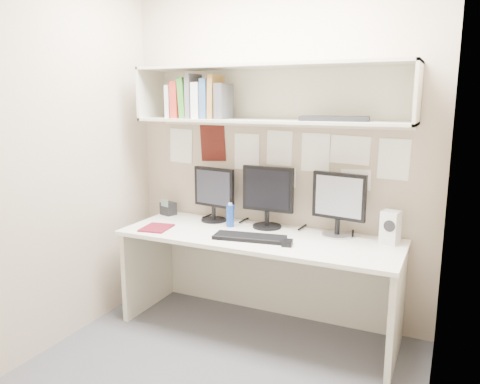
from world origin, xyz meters
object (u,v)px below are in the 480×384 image
at_px(monitor_left, 214,192).
at_px(speaker, 390,227).
at_px(monitor_right, 339,202).
at_px(keyboard, 250,237).
at_px(desk_phone, 168,208).
at_px(maroon_notebook, 157,228).
at_px(monitor_center, 268,194).
at_px(desk, 258,283).

height_order(monitor_left, speaker, monitor_left).
bearing_deg(monitor_left, monitor_right, 8.66).
bearing_deg(keyboard, desk_phone, 149.93).
height_order(monitor_right, desk_phone, monitor_right).
bearing_deg(monitor_left, keyboard, -27.76).
bearing_deg(desk_phone, monitor_left, 18.01).
height_order(monitor_right, maroon_notebook, monitor_right).
bearing_deg(monitor_right, desk_phone, -170.88).
height_order(keyboard, desk_phone, desk_phone).
bearing_deg(maroon_notebook, speaker, 4.18).
relative_size(monitor_center, desk_phone, 3.32).
distance_m(desk, speaker, 1.01).
bearing_deg(desk, desk_phone, 166.11).
height_order(desk, monitor_right, monitor_right).
relative_size(desk, monitor_right, 4.43).
xyz_separation_m(monitor_left, maroon_notebook, (-0.28, -0.39, -0.23)).
xyz_separation_m(monitor_center, desk_phone, (-0.90, 0.01, -0.20)).
relative_size(keyboard, maroon_notebook, 2.08).
distance_m(desk, monitor_right, 0.83).
xyz_separation_m(desk, maroon_notebook, (-0.76, -0.17, 0.37)).
relative_size(monitor_center, monitor_right, 1.03).
bearing_deg(desk, monitor_center, 95.45).
height_order(maroon_notebook, desk_phone, desk_phone).
xyz_separation_m(desk, speaker, (0.87, 0.19, 0.48)).
height_order(desk, desk_phone, desk_phone).
distance_m(monitor_left, maroon_notebook, 0.53).
bearing_deg(monitor_left, speaker, 7.54).
bearing_deg(keyboard, maroon_notebook, 175.17).
xyz_separation_m(monitor_left, monitor_right, (0.99, -0.00, 0.01)).
xyz_separation_m(desk, desk_phone, (-0.92, 0.23, 0.42)).
xyz_separation_m(keyboard, speaker, (0.89, 0.31, 0.10)).
bearing_deg(monitor_right, monitor_left, -170.58).
xyz_separation_m(desk, monitor_center, (-0.02, 0.22, 0.62)).
relative_size(monitor_left, speaker, 1.90).
distance_m(monitor_right, keyboard, 0.67).
xyz_separation_m(monitor_center, keyboard, (0.00, -0.34, -0.24)).
relative_size(monitor_center, keyboard, 0.93).
bearing_deg(monitor_center, monitor_left, -179.82).
bearing_deg(keyboard, monitor_right, 23.40).
height_order(monitor_center, desk_phone, monitor_center).
distance_m(keyboard, speaker, 0.95).
height_order(monitor_left, monitor_right, monitor_right).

